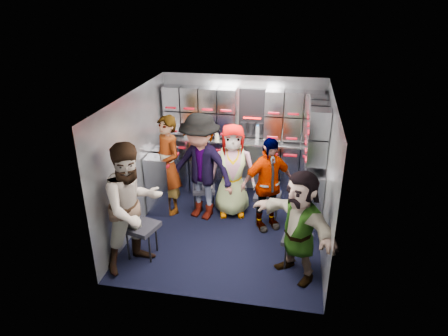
% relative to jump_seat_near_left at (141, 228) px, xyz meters
% --- Properties ---
extents(floor, '(3.00, 3.00, 0.00)m').
position_rel_jump_seat_near_left_xyz_m(floor, '(1.05, 0.81, -0.44)').
color(floor, black).
rests_on(floor, ground).
extents(wall_back, '(2.80, 0.04, 2.10)m').
position_rel_jump_seat_near_left_xyz_m(wall_back, '(1.05, 2.31, 0.61)').
color(wall_back, gray).
rests_on(wall_back, ground).
extents(wall_left, '(0.04, 3.00, 2.10)m').
position_rel_jump_seat_near_left_xyz_m(wall_left, '(-0.35, 0.81, 0.61)').
color(wall_left, gray).
rests_on(wall_left, ground).
extents(wall_right, '(0.04, 3.00, 2.10)m').
position_rel_jump_seat_near_left_xyz_m(wall_right, '(2.45, 0.81, 0.61)').
color(wall_right, gray).
rests_on(wall_right, ground).
extents(ceiling, '(2.80, 3.00, 0.02)m').
position_rel_jump_seat_near_left_xyz_m(ceiling, '(1.05, 0.81, 1.66)').
color(ceiling, silver).
rests_on(ceiling, wall_back).
extents(cart_bank_back, '(2.68, 0.38, 0.99)m').
position_rel_jump_seat_near_left_xyz_m(cart_bank_back, '(1.05, 2.10, 0.05)').
color(cart_bank_back, '#A4A8B4').
rests_on(cart_bank_back, ground).
extents(cart_bank_left, '(0.38, 0.76, 0.99)m').
position_rel_jump_seat_near_left_xyz_m(cart_bank_left, '(-0.14, 1.37, 0.05)').
color(cart_bank_left, '#A4A8B4').
rests_on(cart_bank_left, ground).
extents(counter, '(2.68, 0.42, 0.03)m').
position_rel_jump_seat_near_left_xyz_m(counter, '(1.05, 2.10, 0.57)').
color(counter, '#B9BBC0').
rests_on(counter, cart_bank_back).
extents(locker_bank_back, '(2.68, 0.28, 0.82)m').
position_rel_jump_seat_near_left_xyz_m(locker_bank_back, '(1.05, 2.16, 1.05)').
color(locker_bank_back, '#A4A8B4').
rests_on(locker_bank_back, wall_back).
extents(locker_bank_right, '(0.28, 1.00, 0.82)m').
position_rel_jump_seat_near_left_xyz_m(locker_bank_right, '(2.30, 1.51, 1.05)').
color(locker_bank_right, '#A4A8B4').
rests_on(locker_bank_right, wall_right).
extents(right_cabinet, '(0.28, 1.20, 1.00)m').
position_rel_jump_seat_near_left_xyz_m(right_cabinet, '(2.30, 1.41, 0.06)').
color(right_cabinet, '#A4A8B4').
rests_on(right_cabinet, ground).
extents(coffee_niche, '(0.46, 0.16, 0.84)m').
position_rel_jump_seat_near_left_xyz_m(coffee_niche, '(1.23, 2.22, 1.03)').
color(coffee_niche, black).
rests_on(coffee_niche, wall_back).
extents(red_latch_strip, '(2.60, 0.02, 0.03)m').
position_rel_jump_seat_near_left_xyz_m(red_latch_strip, '(1.05, 1.90, 0.44)').
color(red_latch_strip, maroon).
rests_on(red_latch_strip, cart_bank_back).
extents(jump_seat_near_left, '(0.51, 0.50, 0.50)m').
position_rel_jump_seat_near_left_xyz_m(jump_seat_near_left, '(0.00, 0.00, 0.00)').
color(jump_seat_near_left, black).
rests_on(jump_seat_near_left, ground).
extents(jump_seat_mid_left, '(0.43, 0.42, 0.43)m').
position_rel_jump_seat_near_left_xyz_m(jump_seat_mid_left, '(0.56, 1.36, -0.06)').
color(jump_seat_mid_left, black).
rests_on(jump_seat_mid_left, ground).
extents(jump_seat_center, '(0.46, 0.45, 0.47)m').
position_rel_jump_seat_near_left_xyz_m(jump_seat_center, '(1.03, 1.55, -0.03)').
color(jump_seat_center, black).
rests_on(jump_seat_center, ground).
extents(jump_seat_mid_right, '(0.43, 0.41, 0.48)m').
position_rel_jump_seat_near_left_xyz_m(jump_seat_mid_right, '(1.62, 1.23, -0.02)').
color(jump_seat_mid_right, black).
rests_on(jump_seat_mid_right, ground).
extents(jump_seat_near_right, '(0.42, 0.41, 0.44)m').
position_rel_jump_seat_near_left_xyz_m(jump_seat_near_right, '(2.10, 0.16, -0.05)').
color(jump_seat_near_right, black).
rests_on(jump_seat_near_right, ground).
extents(attendant_standing, '(0.71, 0.70, 1.65)m').
position_rel_jump_seat_near_left_xyz_m(attendant_standing, '(0.00, 1.26, 0.38)').
color(attendant_standing, black).
rests_on(attendant_standing, ground).
extents(attendant_arc_a, '(1.04, 1.08, 1.75)m').
position_rel_jump_seat_near_left_xyz_m(attendant_arc_a, '(0.00, -0.18, 0.43)').
color(attendant_arc_a, black).
rests_on(attendant_arc_a, ground).
extents(attendant_arc_b, '(1.26, 0.93, 1.74)m').
position_rel_jump_seat_near_left_xyz_m(attendant_arc_b, '(0.56, 1.18, 0.43)').
color(attendant_arc_b, black).
rests_on(attendant_arc_b, ground).
extents(attendant_arc_c, '(0.83, 0.63, 1.54)m').
position_rel_jump_seat_near_left_xyz_m(attendant_arc_c, '(1.03, 1.37, 0.33)').
color(attendant_arc_c, black).
rests_on(attendant_arc_c, ground).
extents(attendant_arc_d, '(0.93, 0.77, 1.48)m').
position_rel_jump_seat_near_left_xyz_m(attendant_arc_d, '(1.62, 1.05, 0.30)').
color(attendant_arc_d, black).
rests_on(attendant_arc_d, ground).
extents(attendant_arc_e, '(1.30, 1.26, 1.48)m').
position_rel_jump_seat_near_left_xyz_m(attendant_arc_e, '(2.10, -0.02, 0.30)').
color(attendant_arc_e, black).
rests_on(attendant_arc_e, ground).
extents(bottle_left, '(0.07, 0.07, 0.25)m').
position_rel_jump_seat_near_left_xyz_m(bottle_left, '(0.08, 2.05, 0.71)').
color(bottle_left, white).
rests_on(bottle_left, counter).
extents(bottle_mid, '(0.07, 0.07, 0.25)m').
position_rel_jump_seat_near_left_xyz_m(bottle_mid, '(1.04, 2.05, 0.71)').
color(bottle_mid, white).
rests_on(bottle_mid, counter).
extents(bottle_right, '(0.06, 0.06, 0.28)m').
position_rel_jump_seat_near_left_xyz_m(bottle_right, '(1.34, 2.05, 0.73)').
color(bottle_right, white).
rests_on(bottle_right, counter).
extents(cup_left, '(0.08, 0.08, 0.11)m').
position_rel_jump_seat_near_left_xyz_m(cup_left, '(0.65, 2.04, 0.64)').
color(cup_left, tan).
rests_on(cup_left, counter).
extents(cup_right, '(0.08, 0.08, 0.11)m').
position_rel_jump_seat_near_left_xyz_m(cup_right, '(2.30, 2.04, 0.64)').
color(cup_right, tan).
rests_on(cup_right, counter).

